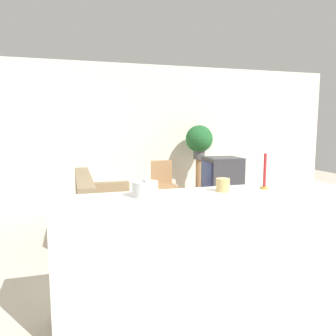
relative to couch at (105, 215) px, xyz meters
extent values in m
plane|color=beige|center=(0.62, -1.49, -0.30)|extent=(14.00, 14.00, 0.00)
cube|color=silver|center=(0.62, 1.94, 1.05)|extent=(9.00, 0.06, 2.70)
cube|color=#847051|center=(0.05, 0.00, -0.08)|extent=(0.85, 1.85, 0.44)
cube|color=#847051|center=(-0.28, 0.00, 0.35)|extent=(0.20, 1.85, 0.42)
cube|color=#847051|center=(0.05, -0.84, 0.00)|extent=(0.85, 0.16, 0.60)
cube|color=#847051|center=(0.05, 0.84, 0.00)|extent=(0.85, 0.16, 0.60)
cube|color=#9E754C|center=(2.06, 0.58, -0.10)|extent=(0.82, 0.56, 0.40)
cube|color=#333338|center=(2.06, 0.58, 0.39)|extent=(0.57, 0.54, 0.58)
cube|color=navy|center=(1.77, 0.58, 0.39)|extent=(0.02, 0.44, 0.45)
cube|color=#9E754C|center=(1.17, 1.09, 0.13)|extent=(0.44, 0.44, 0.04)
cube|color=#9E754C|center=(1.17, 1.30, 0.37)|extent=(0.40, 0.04, 0.44)
cylinder|color=#9E754C|center=(0.98, 0.90, -0.09)|extent=(0.04, 0.04, 0.41)
cylinder|color=#9E754C|center=(1.36, 0.90, -0.09)|extent=(0.04, 0.04, 0.41)
cylinder|color=#9E754C|center=(0.98, 1.28, -0.09)|extent=(0.04, 0.04, 0.41)
cylinder|color=#9E754C|center=(1.36, 1.28, -0.09)|extent=(0.04, 0.04, 0.41)
cylinder|color=#9E754C|center=(2.01, 1.53, 0.13)|extent=(0.13, 0.13, 0.86)
cylinder|color=#4C4C51|center=(2.01, 1.53, 0.65)|extent=(0.23, 0.23, 0.17)
sphere|color=#23602D|center=(2.01, 1.53, 0.96)|extent=(0.54, 0.54, 0.54)
cube|color=silver|center=(0.62, -2.11, 0.20)|extent=(2.42, 0.44, 1.00)
cylinder|color=silver|center=(0.10, -2.11, 0.76)|extent=(0.20, 0.20, 0.11)
sphere|color=silver|center=(0.10, -2.11, 0.84)|extent=(0.04, 0.04, 0.04)
cylinder|color=tan|center=(0.74, -2.11, 0.76)|extent=(0.11, 0.11, 0.11)
cylinder|color=#B7933D|center=(1.12, -2.11, 0.71)|extent=(0.07, 0.07, 0.02)
cylinder|color=#B7282D|center=(1.12, -2.11, 0.86)|extent=(0.02, 0.02, 0.28)
camera|label=1|loc=(-0.43, -4.47, 1.24)|focal=35.00mm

